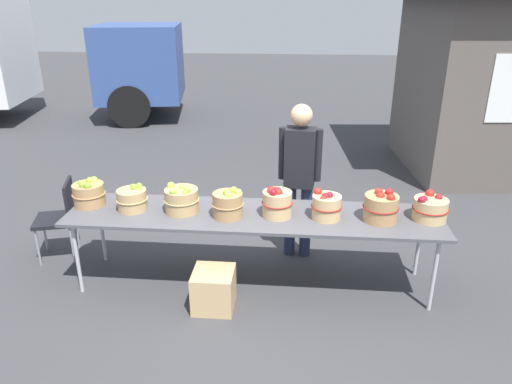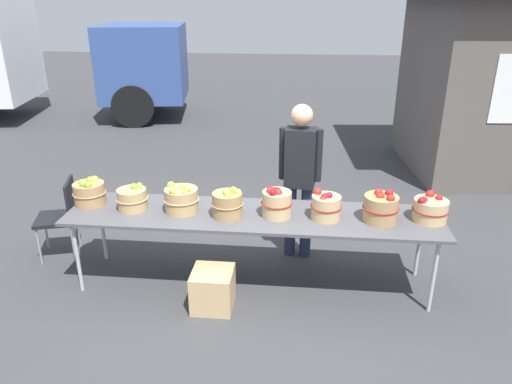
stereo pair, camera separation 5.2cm
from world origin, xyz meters
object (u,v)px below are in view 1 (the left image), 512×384
apple_basket_green_0 (89,193)px  apple_basket_red_1 (326,206)px  apple_basket_red_3 (430,208)px  folding_chair (61,213)px  apple_basket_green_2 (181,200)px  apple_basket_red_2 (381,207)px  vendor_adult (300,170)px  apple_basket_green_3 (228,204)px  produce_crate (214,289)px  market_table (253,217)px  apple_basket_green_1 (132,199)px  apple_basket_red_0 (277,202)px

apple_basket_green_0 → apple_basket_red_1: apple_basket_red_1 is taller
apple_basket_green_0 → apple_basket_red_3: (3.22, -0.05, -0.01)m
folding_chair → apple_basket_green_2: bearing=59.6°
apple_basket_red_2 → vendor_adult: (-0.74, 0.64, 0.10)m
apple_basket_green_3 → produce_crate: size_ratio=0.81×
market_table → apple_basket_green_1: apple_basket_green_1 is taller
apple_basket_green_0 → produce_crate: (1.29, -0.50, -0.69)m
apple_basket_green_1 → folding_chair: apple_basket_green_1 is taller
apple_basket_green_3 → apple_basket_red_2: 1.39m
apple_basket_green_2 → folding_chair: size_ratio=0.39×
apple_basket_red_0 → apple_basket_red_3: apple_basket_red_0 is taller
market_table → apple_basket_green_2: bearing=-179.8°
apple_basket_green_3 → apple_basket_red_0: apple_basket_red_0 is taller
apple_basket_green_0 → apple_basket_green_3: apple_basket_green_3 is taller
apple_basket_red_2 → market_table: bearing=178.4°
vendor_adult → produce_crate: bearing=59.9°
apple_basket_red_3 → produce_crate: 2.09m
apple_basket_red_3 → vendor_adult: (-1.19, 0.58, 0.12)m
market_table → apple_basket_red_3: 1.61m
market_table → apple_basket_red_1: (0.67, -0.03, 0.15)m
apple_basket_green_2 → produce_crate: bearing=-50.0°
apple_basket_red_3 → folding_chair: 3.72m
apple_basket_green_2 → apple_basket_red_2: apple_basket_red_2 is taller
apple_basket_red_0 → vendor_adult: vendor_adult is taller
apple_basket_red_3 → apple_basket_red_0: bearing=-178.0°
apple_basket_green_2 → produce_crate: apple_basket_green_2 is taller
market_table → vendor_adult: (0.42, 0.61, 0.26)m
market_table → apple_basket_red_0: apple_basket_red_0 is taller
apple_basket_green_2 → vendor_adult: 1.26m
market_table → folding_chair: bearing=170.4°
apple_basket_green_3 → apple_basket_red_2: bearing=1.7°
apple_basket_red_3 → apple_basket_red_2: bearing=-172.2°
apple_basket_green_2 → apple_basket_red_2: 1.84m
apple_basket_red_2 → produce_crate: apple_basket_red_2 is taller
folding_chair → apple_basket_red_0: bearing=64.6°
vendor_adult → folding_chair: size_ratio=1.94×
apple_basket_green_1 → apple_basket_red_1: bearing=-1.0°
vendor_adult → folding_chair: 2.56m
apple_basket_green_0 → apple_basket_red_2: apple_basket_red_2 is taller
apple_basket_green_1 → apple_basket_green_2: bearing=-0.5°
apple_basket_red_0 → apple_basket_red_2: size_ratio=0.91×
produce_crate → folding_chair: bearing=156.2°
apple_basket_green_3 → folding_chair: bearing=167.1°
apple_basket_green_1 → folding_chair: size_ratio=0.35×
apple_basket_green_3 → apple_basket_red_0: bearing=6.7°
apple_basket_red_1 → apple_basket_red_2: size_ratio=0.88×
apple_basket_red_0 → vendor_adult: (0.20, 0.63, 0.09)m
apple_basket_red_1 → apple_basket_red_0: bearing=178.7°
apple_basket_green_0 → apple_basket_red_0: (1.83, -0.10, 0.02)m
market_table → apple_basket_green_3: 0.29m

